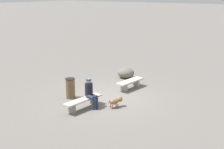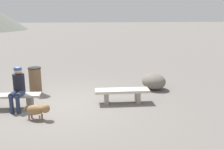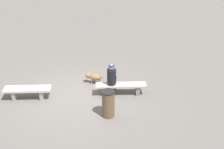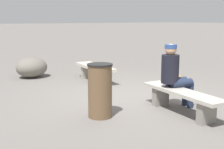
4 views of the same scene
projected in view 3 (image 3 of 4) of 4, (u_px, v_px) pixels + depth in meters
name	position (u px, v px, depth m)	size (l,w,h in m)	color
ground	(79.00, 98.00, 10.99)	(210.00, 210.00, 0.06)	slate
bench_left	(28.00, 91.00, 10.78)	(1.69, 0.60, 0.43)	gray
bench_right	(121.00, 87.00, 11.06)	(1.87, 0.56, 0.42)	gray
seated_person	(112.00, 77.00, 10.94)	(0.41, 0.64, 1.22)	black
dog	(93.00, 77.00, 11.83)	(0.70, 0.41, 0.43)	olive
trash_bin	(108.00, 104.00, 9.75)	(0.43, 0.43, 0.93)	brown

